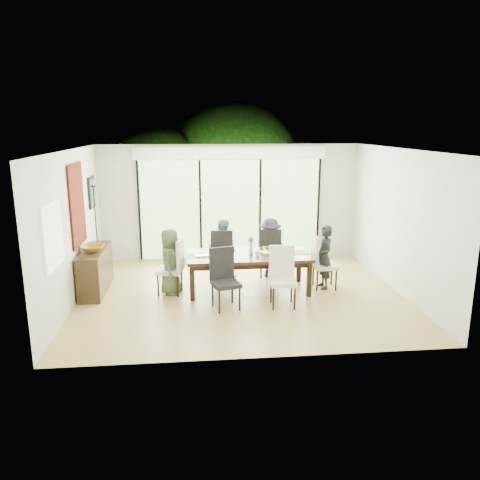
{
  "coord_description": "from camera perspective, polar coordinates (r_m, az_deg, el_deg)",
  "views": [
    {
      "loc": [
        -0.87,
        -8.29,
        3.1
      ],
      "look_at": [
        0.0,
        0.25,
        1.0
      ],
      "focal_mm": 35.0,
      "sensor_mm": 36.0,
      "label": 1
    }
  ],
  "objects": [
    {
      "name": "placemat_far_l",
      "position": [
        9.24,
        -2.0,
        -1.14
      ],
      "size": [
        0.43,
        0.31,
        0.01
      ],
      "primitive_type": "cube",
      "color": "olive",
      "rests_on": "table_top"
    },
    {
      "name": "placemat_right",
      "position": [
        9.05,
        7.05,
        -1.55
      ],
      "size": [
        0.43,
        0.31,
        0.01
      ],
      "primitive_type": "cube",
      "color": "#9BAD3D",
      "rests_on": "table_top"
    },
    {
      "name": "table_leg_br",
      "position": [
        9.59,
        7.17,
        -3.13
      ],
      "size": [
        0.09,
        0.09,
        0.67
      ],
      "primitive_type": "cube",
      "color": "black",
      "rests_on": "floor"
    },
    {
      "name": "table_leg_fl",
      "position": [
        8.54,
        -5.84,
        -5.23
      ],
      "size": [
        0.09,
        0.09,
        0.67
      ],
      "primitive_type": "cube",
      "color": "black",
      "rests_on": "floor"
    },
    {
      "name": "platter_base",
      "position": [
        8.56,
        -2.36,
        -2.26
      ],
      "size": [
        0.25,
        0.25,
        0.02
      ],
      "primitive_type": "cube",
      "color": "white",
      "rests_on": "table_top"
    },
    {
      "name": "table_leg_fr",
      "position": [
        8.8,
        8.42,
        -4.74
      ],
      "size": [
        0.09,
        0.09,
        0.67
      ],
      "primitive_type": "cube",
      "color": "black",
      "rests_on": "floor"
    },
    {
      "name": "hyacinth_blooms",
      "position": [
        8.88,
        1.35,
        0.04
      ],
      "size": [
        0.11,
        0.11,
        0.11
      ],
      "primitive_type": "sphere",
      "color": "#464BB0",
      "rests_on": "table_top"
    },
    {
      "name": "bowl",
      "position": [
        9.17,
        -17.53,
        -0.96
      ],
      "size": [
        0.44,
        0.44,
        0.11
      ],
      "primitive_type": "imported",
      "color": "#92631F",
      "rests_on": "sideboard"
    },
    {
      "name": "tapestry",
      "position": [
        9.05,
        -19.2,
        4.08
      ],
      "size": [
        0.02,
        1.0,
        1.5
      ],
      "primitive_type": "cube",
      "color": "maroon",
      "rests_on": "wall_left"
    },
    {
      "name": "table_apron",
      "position": [
        8.93,
        1.06,
        -2.46
      ],
      "size": [
        2.13,
        0.87,
        0.1
      ],
      "primitive_type": "cube",
      "color": "black",
      "rests_on": "floor"
    },
    {
      "name": "person_far_right",
      "position": [
        9.79,
        3.68,
        -0.93
      ],
      "size": [
        0.59,
        0.39,
        1.25
      ],
      "primitive_type": "imported",
      "rotation": [
        0.0,
        0.0,
        3.18
      ],
      "color": "#282030",
      "rests_on": "floor"
    },
    {
      "name": "person_right_end",
      "position": [
        9.21,
        10.25,
        -2.07
      ],
      "size": [
        0.42,
        0.61,
        1.25
      ],
      "primitive_type": "imported",
      "rotation": [
        0.0,
        0.0,
        -1.48
      ],
      "color": "black",
      "rests_on": "floor"
    },
    {
      "name": "mullion_d",
      "position": [
        11.32,
        9.51,
        3.89
      ],
      "size": [
        0.05,
        0.04,
        2.3
      ],
      "primitive_type": "cube",
      "color": "black",
      "rests_on": "wall_back"
    },
    {
      "name": "chair_far_right",
      "position": [
        9.83,
        3.65,
        -1.42
      ],
      "size": [
        0.5,
        0.5,
        1.07
      ],
      "primitive_type": null,
      "rotation": [
        0.0,
        0.0,
        3.01
      ],
      "color": "black",
      "rests_on": "floor"
    },
    {
      "name": "cup_b",
      "position": [
        8.81,
        2.11,
        -1.61
      ],
      "size": [
        0.12,
        0.12,
        0.09
      ],
      "primitive_type": "imported",
      "rotation": [
        0.0,
        0.0,
        1.91
      ],
      "color": "white",
      "rests_on": "table_top"
    },
    {
      "name": "cup_c",
      "position": [
        9.11,
        6.0,
        -1.15
      ],
      "size": [
        0.12,
        0.12,
        0.09
      ],
      "primitive_type": "imported",
      "rotation": [
        0.0,
        0.0,
        3.11
      ],
      "color": "white",
      "rests_on": "table_top"
    },
    {
      "name": "sideboard",
      "position": [
        9.38,
        -17.21,
        -3.55
      ],
      "size": [
        0.41,
        1.46,
        0.82
      ],
      "primitive_type": "cube",
      "color": "black",
      "rests_on": "floor"
    },
    {
      "name": "blinds_header",
      "position": [
        10.81,
        -1.21,
        10.56
      ],
      "size": [
        4.4,
        0.06,
        0.28
      ],
      "primitive_type": "cube",
      "color": "white",
      "rests_on": "wall_back"
    },
    {
      "name": "wall_front",
      "position": [
        6.11,
        2.62,
        -2.94
      ],
      "size": [
        6.0,
        0.02,
        2.7
      ],
      "primitive_type": "cube",
      "color": "white",
      "rests_on": "floor"
    },
    {
      "name": "art_canvas",
      "position": [
        10.3,
        -17.5,
        5.58
      ],
      "size": [
        0.01,
        0.45,
        0.55
      ],
      "primitive_type": "cube",
      "color": "#164849",
      "rests_on": "wall_left"
    },
    {
      "name": "wall_back",
      "position": [
        10.98,
        -1.2,
        4.57
      ],
      "size": [
        6.0,
        0.02,
        2.7
      ],
      "primitive_type": "cube",
      "color": "beige",
      "rests_on": "floor"
    },
    {
      "name": "hyacinth_stems",
      "position": [
        8.9,
        1.35,
        -0.57
      ],
      "size": [
        0.04,
        0.04,
        0.15
      ],
      "primitive_type": "cylinder",
      "color": "#337226",
      "rests_on": "table_top"
    },
    {
      "name": "candlestick_base",
      "position": [
        9.6,
        -16.99,
        -0.48
      ],
      "size": [
        0.09,
        0.09,
        0.04
      ],
      "primitive_type": "cylinder",
      "color": "black",
      "rests_on": "sideboard"
    },
    {
      "name": "mullion_a",
      "position": [
        10.99,
        -12.17,
        3.48
      ],
      "size": [
        0.05,
        0.04,
        2.3
      ],
      "primitive_type": "cube",
      "color": "black",
      "rests_on": "wall_back"
    },
    {
      "name": "placemat_left",
      "position": [
        8.83,
        -5.07,
        -1.88
      ],
      "size": [
        0.43,
        0.31,
        0.01
      ],
      "primitive_type": "cube",
      "color": "#86B641",
      "rests_on": "table_top"
    },
    {
      "name": "table_leg_bl",
      "position": [
        9.36,
        -5.85,
        -3.53
      ],
      "size": [
        0.09,
        0.09,
        0.67
      ],
      "primitive_type": "cube",
      "color": "black",
      "rests_on": "floor"
    },
    {
      "name": "foliage_right",
      "position": [
        13.77,
        7.17,
        5.96
      ],
      "size": [
        2.8,
        2.8,
        2.8
      ],
      "primitive_type": "sphere",
      "color": "#14380F",
      "rests_on": "ground"
    },
    {
      "name": "chair_far_left",
      "position": [
        9.72,
        -2.17,
        -1.58
      ],
      "size": [
        0.49,
        0.49,
        1.07
      ],
      "primitive_type": null,
      "rotation": [
        0.0,
        0.0,
        3.04
      ],
      "color": "black",
      "rests_on": "floor"
    },
    {
      "name": "deck",
      "position": [
        12.14,
        -1.5,
        -1.3
      ],
      "size": [
        6.0,
        1.8,
        0.1
      ],
      "primitive_type": "cube",
      "color": "brown",
      "rests_on": "ground"
    },
    {
      "name": "papers",
      "position": [
        8.96,
        5.56,
        -1.68
      ],
      "size": [
        0.29,
        0.21,
        0.0
      ],
      "primitive_type": "cube",
      "color": "white",
      "rests_on": "table_top"
    },
    {
      "name": "foliage_far",
      "position": [
        14.87,
        -4.79,
        7.99
      ],
      "size": [
        3.6,
        3.6,
        3.6
      ],
      "primitive_type": "sphere",
      "color": "#14380F",
      "rests_on": "ground"
    },
    {
      "name": "wall_right",
      "position": [
        9.32,
        18.91,
        2.17
      ],
      "size": [
        0.02,
        5.0,
        2.7
      ],
      "primitive_type": "cube",
      "color": "beige",
      "rests_on": "floor"
    },
    {
      "name": "tablet_far_r",
      "position": [
        9.3,
        3.87,
        -1.02
      ],
      "size": [
        0.23,
        0.16,
        0.01
      ],
      "primitive_type": "cube",
      "color": "black",
      "rests_on": "table_top"
    },
    {
      "name": "book",
      "position": [
        8.97,
        2.61,
        -1.56
      ],
      "size": [
        0.23,
        0.26,
        0.02
      ],
      "primitive_type": "imported",
      "rotation": [
        0.0,
        0.0,
        0.36
      ],
      "color": "white",
      "rests_on": "table_top"
    },
    {
      "name": "wall_left",
      "position": [
        8.74,
        -19.86,
        1.37
      ],
      "size": [
        0.02,
        5.0,
        2.7
      ],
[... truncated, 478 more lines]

